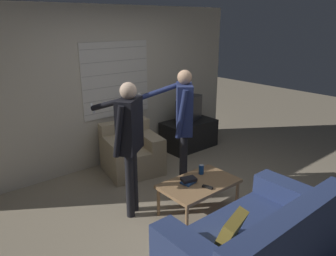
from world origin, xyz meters
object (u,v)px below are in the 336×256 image
coffee_table (199,185)px  tv (189,110)px  person_left_standing (129,134)px  book_stack (188,181)px  spare_remote (208,187)px  couch_blue (256,248)px  armchair_beige (131,152)px  person_right_standing (183,117)px  soda_can (201,169)px

coffee_table → tv: 2.26m
person_left_standing → tv: bearing=-6.3°
book_stack → spare_remote: (0.09, -0.24, -0.02)m
person_left_standing → spare_remote: person_left_standing is taller
couch_blue → armchair_beige: bearing=81.1°
coffee_table → person_right_standing: (0.22, 0.54, 0.72)m
person_left_standing → person_right_standing: (0.88, 0.03, 0.04)m
coffee_table → tv: size_ratio=1.30×
coffee_table → soda_can: bearing=38.8°
armchair_beige → tv: bearing=-162.5°
armchair_beige → spare_remote: (-0.05, -1.72, 0.11)m
coffee_table → soda_can: soda_can is taller
book_stack → tv: bearing=46.6°
person_right_standing → soda_can: 0.74m
person_left_standing → armchair_beige: bearing=20.4°
armchair_beige → coffee_table: bearing=100.3°
armchair_beige → person_right_standing: bearing=112.0°
soda_can → person_right_standing: bearing=86.0°
coffee_table → soda_can: (0.19, 0.15, 0.10)m
soda_can → book_stack: bearing=-165.5°
tv → person_right_standing: 1.72m
person_right_standing → book_stack: person_right_standing is taller
spare_remote → coffee_table: bearing=62.8°
book_stack → spare_remote: 0.26m
tv → couch_blue: bearing=36.4°
coffee_table → person_right_standing: person_right_standing is taller
soda_can → coffee_table: bearing=-141.2°
person_right_standing → soda_can: size_ratio=13.62×
tv → person_right_standing: bearing=22.8°
book_stack → soda_can: bearing=14.5°
soda_can → spare_remote: (-0.21, -0.32, -0.05)m
person_right_standing → couch_blue: bearing=-160.8°
couch_blue → tv: (1.83, 2.85, 0.41)m
person_right_standing → coffee_table: bearing=-162.4°
tv → spare_remote: tv is taller
armchair_beige → book_stack: size_ratio=4.65×
tv → book_stack: bearing=25.7°
tv → person_left_standing: (-2.10, -1.19, 0.31)m
coffee_table → book_stack: (-0.11, 0.07, 0.07)m
person_right_standing → book_stack: (-0.33, -0.47, -0.65)m
tv → person_right_standing: (-1.22, -1.16, 0.35)m
person_left_standing → spare_remote: size_ratio=12.25×
couch_blue → spare_remote: size_ratio=12.48×
armchair_beige → spare_remote: armchair_beige is taller
person_left_standing → book_stack: size_ratio=8.10×
couch_blue → person_left_standing: (-0.27, 1.66, 0.72)m
spare_remote → soda_can: bearing=37.5°
armchair_beige → soda_can: (0.17, -1.40, 0.16)m
couch_blue → book_stack: (0.28, 1.21, 0.11)m
armchair_beige → person_right_standing: 1.29m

